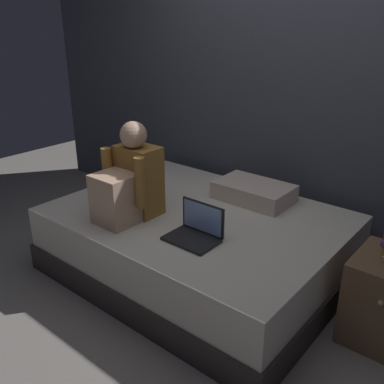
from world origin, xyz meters
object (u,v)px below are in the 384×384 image
at_px(laptop, 196,231).
at_px(bed, 197,243).
at_px(pillow, 254,192).
at_px(person_sitting, 129,182).

bearing_deg(laptop, bed, 127.75).
bearing_deg(pillow, bed, -112.07).
height_order(laptop, pillow, laptop).
height_order(bed, person_sitting, person_sitting).
distance_m(bed, laptop, 0.49).
relative_size(laptop, pillow, 0.57).
bearing_deg(laptop, pillow, 93.93).
relative_size(bed, person_sitting, 3.05).
distance_m(person_sitting, pillow, 0.95).
relative_size(bed, pillow, 3.57).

